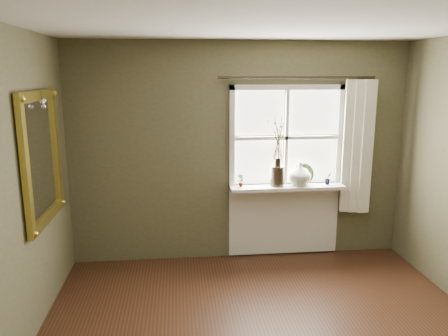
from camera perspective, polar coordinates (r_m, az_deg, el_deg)
name	(u,v)px	position (r m, az deg, el deg)	size (l,w,h in m)	color
ceiling	(293,13)	(2.92, 9.02, 19.37)	(4.50, 4.50, 0.00)	silver
wall_back	(239,152)	(5.24, 2.02, 2.06)	(4.00, 0.10, 2.60)	brown
window_frame	(286,138)	(5.25, 8.12, 3.95)	(1.36, 0.06, 1.24)	white
window_sill	(287,187)	(5.26, 8.21, -2.49)	(1.36, 0.26, 0.04)	white
window_apron	(284,219)	(5.49, 7.79, -6.64)	(1.36, 0.04, 0.88)	white
dark_jug	(277,176)	(5.20, 6.97, -1.05)	(0.16, 0.16, 0.24)	black
cream_vase	(300,174)	(5.26, 9.90, -0.77)	(0.26, 0.26, 0.28)	beige
wreath	(304,176)	(5.32, 10.37, -1.05)	(0.26, 0.26, 0.06)	#2A411D
potted_plant_left	(240,180)	(5.13, 2.17, -1.61)	(0.08, 0.06, 0.16)	#2A411D
potted_plant_right	(328,178)	(5.38, 13.44, -1.33)	(0.08, 0.07, 0.15)	#2A411D
curtain	(357,147)	(5.44, 16.95, 2.60)	(0.36, 0.12, 1.59)	silver
curtain_rod	(298,78)	(5.16, 9.62, 11.57)	(0.03, 0.03, 1.84)	black
gilt_mirror	(42,157)	(4.29, -22.69, 1.28)	(0.10, 1.01, 1.21)	white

